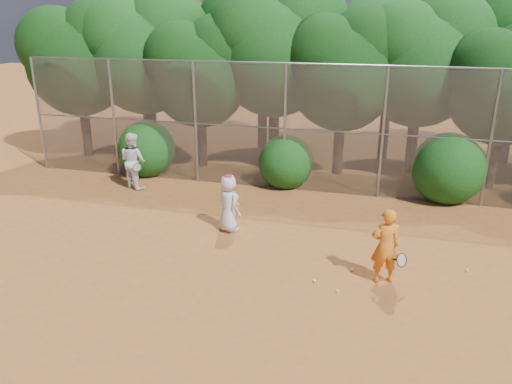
% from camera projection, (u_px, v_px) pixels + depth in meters
% --- Properties ---
extents(ground, '(80.00, 80.00, 0.00)m').
position_uv_depth(ground, '(271.00, 283.00, 10.66)').
color(ground, brown).
rests_on(ground, ground).
extents(fence_back, '(20.05, 0.09, 4.03)m').
position_uv_depth(fence_back, '(313.00, 129.00, 15.44)').
color(fence_back, gray).
rests_on(fence_back, ground).
extents(tree_0, '(4.38, 3.81, 6.00)m').
position_uv_depth(tree_0, '(79.00, 54.00, 18.92)').
color(tree_0, black).
rests_on(tree_0, ground).
extents(tree_1, '(4.64, 4.03, 6.35)m').
position_uv_depth(tree_1, '(145.00, 48.00, 18.69)').
color(tree_1, black).
rests_on(tree_1, ground).
extents(tree_2, '(3.99, 3.47, 5.47)m').
position_uv_depth(tree_2, '(201.00, 68.00, 17.64)').
color(tree_2, black).
rests_on(tree_2, ground).
extents(tree_3, '(4.89, 4.26, 6.70)m').
position_uv_depth(tree_3, '(277.00, 44.00, 17.67)').
color(tree_3, black).
rests_on(tree_3, ground).
extents(tree_4, '(4.19, 3.64, 5.73)m').
position_uv_depth(tree_4, '(345.00, 66.00, 16.72)').
color(tree_4, black).
rests_on(tree_4, ground).
extents(tree_5, '(4.51, 3.92, 6.17)m').
position_uv_depth(tree_5, '(423.00, 56.00, 16.75)').
color(tree_5, black).
rests_on(tree_5, ground).
extents(tree_6, '(3.86, 3.36, 5.29)m').
position_uv_depth(tree_6, '(506.00, 80.00, 15.42)').
color(tree_6, black).
rests_on(tree_6, ground).
extents(tree_9, '(4.83, 4.20, 6.62)m').
position_uv_depth(tree_9, '(148.00, 40.00, 20.96)').
color(tree_9, black).
rests_on(tree_9, ground).
extents(tree_10, '(5.15, 4.48, 7.06)m').
position_uv_depth(tree_10, '(265.00, 34.00, 19.83)').
color(tree_10, black).
rests_on(tree_10, ground).
extents(tree_11, '(4.64, 4.03, 6.35)m').
position_uv_depth(tree_11, '(393.00, 49.00, 18.40)').
color(tree_11, black).
rests_on(tree_11, ground).
extents(bush_0, '(2.00, 2.00, 2.00)m').
position_uv_depth(bush_0, '(147.00, 147.00, 17.50)').
color(bush_0, '#104010').
rests_on(bush_0, ground).
extents(bush_1, '(1.80, 1.80, 1.80)m').
position_uv_depth(bush_1, '(286.00, 160.00, 16.32)').
color(bush_1, '#104010').
rests_on(bush_1, ground).
extents(bush_2, '(2.20, 2.20, 2.20)m').
position_uv_depth(bush_2, '(449.00, 165.00, 15.03)').
color(bush_2, '#104010').
rests_on(bush_2, ground).
extents(player_yellow, '(0.85, 0.64, 1.67)m').
position_uv_depth(player_yellow, '(385.00, 246.00, 10.45)').
color(player_yellow, orange).
rests_on(player_yellow, ground).
extents(player_teen, '(0.89, 0.83, 1.55)m').
position_uv_depth(player_teen, '(229.00, 203.00, 12.97)').
color(player_teen, silver).
rests_on(player_teen, ground).
extents(player_white, '(1.08, 0.96, 1.84)m').
position_uv_depth(player_white, '(133.00, 161.00, 16.15)').
color(player_white, white).
rests_on(player_white, ground).
extents(ball_0, '(0.07, 0.07, 0.07)m').
position_uv_depth(ball_0, '(352.00, 269.00, 11.14)').
color(ball_0, '#DBF12B').
rests_on(ball_0, ground).
extents(ball_1, '(0.07, 0.07, 0.07)m').
position_uv_depth(ball_1, '(400.00, 258.00, 11.68)').
color(ball_1, '#DBF12B').
rests_on(ball_1, ground).
extents(ball_2, '(0.07, 0.07, 0.07)m').
position_uv_depth(ball_2, '(314.00, 281.00, 10.67)').
color(ball_2, '#DBF12B').
rests_on(ball_2, ground).
extents(ball_3, '(0.07, 0.07, 0.07)m').
position_uv_depth(ball_3, '(467.00, 271.00, 11.09)').
color(ball_3, '#DBF12B').
rests_on(ball_3, ground).
extents(ball_4, '(0.07, 0.07, 0.07)m').
position_uv_depth(ball_4, '(337.00, 291.00, 10.29)').
color(ball_4, '#DBF12B').
rests_on(ball_4, ground).
extents(ball_5, '(0.07, 0.07, 0.07)m').
position_uv_depth(ball_5, '(398.00, 226.00, 13.39)').
color(ball_5, '#DBF12B').
rests_on(ball_5, ground).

